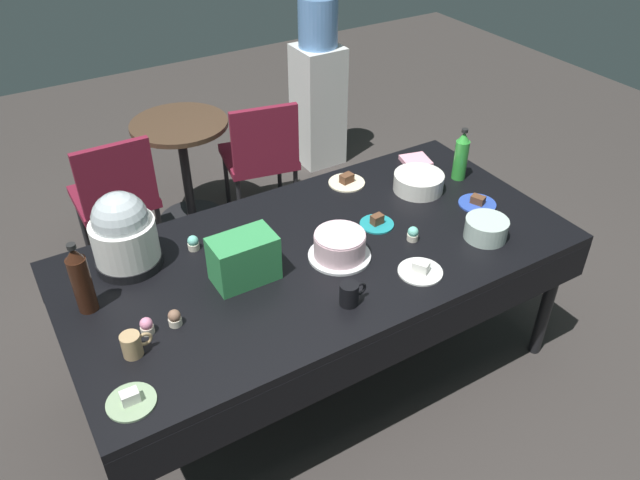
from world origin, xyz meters
TOP-DOWN VIEW (x-y plane):
  - ground at (0.00, 0.00)m, footprint 9.00×9.00m
  - potluck_table at (0.00, 0.00)m, footprint 2.20×1.10m
  - frosted_layer_cake at (0.04, -0.09)m, footprint 0.27×0.27m
  - slow_cooker at (-0.74, 0.32)m, footprint 0.28×0.28m
  - glass_salad_bowl at (0.68, -0.30)m, footprint 0.19×0.19m
  - ceramic_snack_bowl at (0.67, 0.17)m, footprint 0.25×0.25m
  - dessert_plate_cobalt at (0.83, -0.08)m, footprint 0.18×0.18m
  - dessert_plate_white at (0.27, -0.35)m, footprint 0.19×0.19m
  - dessert_plate_sage at (-0.96, -0.40)m, footprint 0.16×0.16m
  - dessert_plate_cream at (0.40, 0.41)m, footprint 0.18×0.18m
  - dessert_plate_teal at (0.32, 0.03)m, footprint 0.16×0.16m
  - cupcake_lemon at (-0.70, -0.12)m, footprint 0.05×0.05m
  - cupcake_vanilla at (-0.47, 0.29)m, footprint 0.05×0.05m
  - cupcake_berry at (0.39, -0.15)m, footprint 0.05×0.05m
  - cupcake_rose at (-0.81, -0.11)m, footprint 0.05×0.05m
  - soda_bottle_cola at (-0.96, 0.13)m, footprint 0.08×0.08m
  - soda_bottle_lime_soda at (0.93, 0.16)m, footprint 0.07×0.07m
  - coffee_mug_tan at (-0.88, -0.19)m, footprint 0.11×0.07m
  - coffee_mug_black at (-0.08, -0.36)m, footprint 0.12×0.07m
  - soda_carton at (-0.36, -0.01)m, footprint 0.26×0.16m
  - paper_napkin_stack at (0.84, 0.39)m, footprint 0.17×0.17m
  - maroon_chair_left at (-0.55, 1.37)m, footprint 0.44×0.44m
  - maroon_chair_right at (0.39, 1.37)m, footprint 0.52×0.52m
  - round_cafe_table at (-0.05, 1.59)m, footprint 0.60×0.60m
  - water_cooler at (1.12, 1.88)m, footprint 0.32×0.32m

SIDE VIEW (x-z plane):
  - ground at x=0.00m, z-range 0.00..0.00m
  - maroon_chair_left at x=-0.55m, z-range 0.07..0.92m
  - maroon_chair_right at x=0.39m, z-range 0.07..0.92m
  - round_cafe_table at x=-0.05m, z-range 0.14..0.86m
  - water_cooler at x=1.12m, z-range -0.03..1.21m
  - potluck_table at x=0.00m, z-range 0.31..1.06m
  - dessert_plate_cobalt at x=0.83m, z-range 0.74..0.78m
  - paper_napkin_stack at x=0.84m, z-range 0.75..0.77m
  - dessert_plate_cream at x=0.40m, z-range 0.74..0.79m
  - dessert_plate_sage at x=-0.96m, z-range 0.74..0.79m
  - dessert_plate_white at x=0.27m, z-range 0.74..0.79m
  - dessert_plate_teal at x=0.32m, z-range 0.74..0.79m
  - cupcake_lemon at x=-0.70m, z-range 0.75..0.82m
  - cupcake_vanilla at x=-0.47m, z-range 0.75..0.82m
  - cupcake_berry at x=0.39m, z-range 0.75..0.82m
  - cupcake_rose at x=-0.81m, z-range 0.75..0.82m
  - ceramic_snack_bowl at x=0.67m, z-range 0.75..0.84m
  - coffee_mug_tan at x=-0.88m, z-range 0.75..0.84m
  - glass_salad_bowl at x=0.68m, z-range 0.75..0.84m
  - coffee_mug_black at x=-0.08m, z-range 0.75..0.85m
  - frosted_layer_cake at x=0.04m, z-range 0.75..0.87m
  - soda_carton at x=-0.36m, z-range 0.75..0.95m
  - soda_bottle_lime_soda at x=0.93m, z-range 0.74..1.01m
  - soda_bottle_cola at x=-0.96m, z-range 0.74..1.05m
  - slow_cooker at x=-0.74m, z-range 0.74..1.08m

